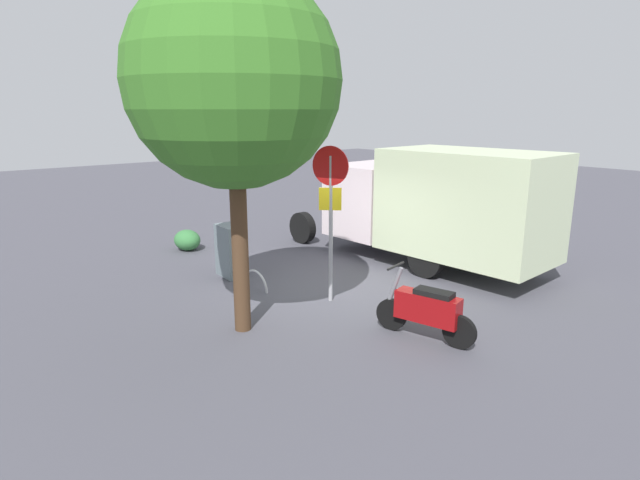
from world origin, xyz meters
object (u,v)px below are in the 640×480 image
motorcycle (427,310)px  bike_rack_hoop (255,288)px  box_truck_near (433,201)px  utility_cabinet (231,251)px  stop_sign (331,200)px  street_tree (234,81)px

motorcycle → bike_rack_hoop: 4.12m
motorcycle → box_truck_near: bearing=-65.8°
bike_rack_hoop → utility_cabinet: bearing=-3.2°
stop_sign → box_truck_near: bearing=-84.7°
street_tree → utility_cabinet: size_ratio=4.92×
bike_rack_hoop → street_tree: bearing=141.2°
utility_cabinet → bike_rack_hoop: (-1.11, 0.06, -0.60)m
motorcycle → utility_cabinet: 5.17m
stop_sign → street_tree: (-0.08, 2.11, 2.13)m
stop_sign → street_tree: bearing=92.2°
utility_cabinet → box_truck_near: bearing=-118.6°
box_truck_near → bike_rack_hoop: 4.84m
box_truck_near → bike_rack_hoop: bearing=71.4°
stop_sign → street_tree: size_ratio=0.52×
box_truck_near → motorcycle: size_ratio=4.06×
box_truck_near → utility_cabinet: bearing=58.7°
motorcycle → bike_rack_hoop: size_ratio=2.10×
motorcycle → stop_sign: stop_sign is taller
motorcycle → bike_rack_hoop: bearing=-1.8°
stop_sign → bike_rack_hoop: (1.60, 0.76, -2.08)m
motorcycle → utility_cabinet: size_ratio=1.48×
street_tree → bike_rack_hoop: bearing=-38.8°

